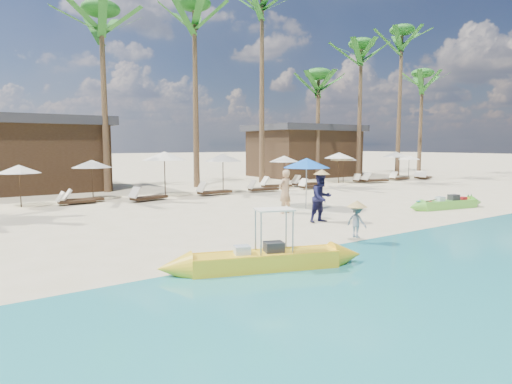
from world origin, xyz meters
TOP-DOWN VIEW (x-y plane):
  - ground at (0.00, 0.00)m, footprint 240.00×240.00m
  - wet_sand_strip at (0.00, -5.00)m, footprint 240.00×4.50m
  - green_canoe at (6.81, -0.31)m, footprint 4.56×1.12m
  - yellow_canoe at (-4.69, -3.25)m, footprint 4.95×1.96m
  - tourist at (0.34, 2.53)m, footprint 0.70×0.53m
  - vendor_green at (0.19, 0.29)m, footprint 0.85×0.67m
  - vendor_yellow at (-1.23, -2.66)m, footprint 0.44×0.63m
  - blue_umbrella at (1.80, 2.96)m, footprint 1.99×1.99m
  - resort_parasol_3 at (-8.10, 10.24)m, footprint 1.78×1.78m
  - resort_parasol_4 at (-4.91, 11.09)m, footprint 1.90×1.90m
  - lounger_4_left at (-6.04, 9.77)m, footprint 1.66×0.58m
  - lounger_4_right at (-5.62, 10.20)m, footprint 1.75×0.56m
  - resort_parasol_5 at (-1.45, 10.40)m, footprint 2.27×2.27m
  - lounger_5_left at (-2.90, 9.11)m, footprint 1.97×1.04m
  - resort_parasol_6 at (1.87, 10.14)m, footprint 2.13×2.13m
  - lounger_6_left at (0.84, 9.45)m, footprint 1.99×0.73m
  - lounger_6_right at (3.93, 9.33)m, footprint 1.86×0.75m
  - resort_parasol_7 at (6.79, 10.92)m, footprint 1.93×1.93m
  - lounger_7_left at (5.68, 10.45)m, footprint 2.04×0.95m
  - lounger_7_right at (7.40, 9.07)m, footprint 1.71×0.53m
  - resort_parasol_8 at (11.64, 10.95)m, footprint 2.09×2.09m
  - lounger_8_left at (8.06, 10.40)m, footprint 2.01×0.81m
  - resort_parasol_9 at (12.14, 10.99)m, footprint 1.91×1.91m
  - lounger_9_left at (13.81, 9.65)m, footprint 2.07×0.90m
  - lounger_9_right at (13.39, 10.49)m, footprint 1.70×0.82m
  - resort_parasol_10 at (17.20, 10.50)m, footprint 2.09×2.09m
  - lounger_10_left at (17.04, 10.05)m, footprint 1.77×0.57m
  - lounger_10_right at (19.58, 9.52)m, footprint 1.72×0.98m
  - resort_parasol_11 at (20.46, 11.70)m, footprint 1.76×1.76m
  - lounger_11_left at (19.68, 10.01)m, footprint 1.75×0.94m
  - palm_3 at (-3.36, 14.27)m, footprint 2.08×2.08m
  - palm_4 at (2.15, 14.01)m, footprint 2.08×2.08m
  - palm_5 at (7.45, 14.38)m, footprint 2.08×2.08m
  - palm_6 at (12.84, 14.52)m, footprint 2.08×2.08m
  - palm_7 at (16.57, 13.68)m, footprint 2.08×2.08m
  - palm_8 at (21.07, 13.33)m, footprint 2.08×2.08m
  - palm_9 at (26.21, 14.81)m, footprint 2.08×2.08m
  - pavilion_west at (-8.00, 17.50)m, footprint 10.80×6.60m
  - pavilion_east at (14.00, 17.50)m, footprint 8.80×6.60m

SIDE VIEW (x-z plane):
  - ground at x=0.00m, z-range 0.00..0.00m
  - wet_sand_strip at x=0.00m, z-range 0.00..0.01m
  - lounger_9_right at x=13.39m, z-range -0.09..0.46m
  - lounger_4_left at x=-6.04m, z-range -0.09..0.46m
  - lounger_10_right at x=19.58m, z-range -0.09..0.47m
  - lounger_11_left at x=19.68m, z-range -0.09..0.47m
  - lounger_7_right at x=7.40m, z-range -0.10..0.48m
  - green_canoe at x=6.81m, z-range -0.10..0.49m
  - lounger_4_right at x=-5.62m, z-range -0.10..0.49m
  - lounger_10_left at x=17.04m, z-range -0.10..0.50m
  - lounger_6_right at x=3.93m, z-range -0.10..0.51m
  - lounger_5_left at x=-2.90m, z-range -0.11..0.53m
  - yellow_canoe at x=-4.69m, z-range -0.45..0.88m
  - lounger_6_left at x=0.84m, z-range -0.11..0.55m
  - lounger_7_left at x=5.68m, z-range -0.11..0.56m
  - lounger_8_left at x=8.06m, z-range -0.11..0.56m
  - lounger_9_left at x=13.81m, z-range -0.11..0.57m
  - vendor_yellow at x=-1.23m, z-range 0.18..1.08m
  - tourist at x=0.34m, z-range 0.00..1.72m
  - vendor_green at x=0.19m, z-range 0.00..1.74m
  - resort_parasol_11 at x=20.46m, z-range 0.73..2.54m
  - resort_parasol_3 at x=-8.10m, z-range 0.74..2.57m
  - resort_parasol_4 at x=-4.91m, z-range 0.78..2.74m
  - resort_parasol_9 at x=12.14m, z-range 0.79..2.76m
  - resort_parasol_7 at x=6.79m, z-range 0.80..2.79m
  - blue_umbrella at x=1.80m, z-range 0.86..3.00m
  - resort_parasol_8 at x=11.64m, z-range 0.86..3.01m
  - resort_parasol_10 at x=17.20m, z-range 0.87..3.02m
  - resort_parasol_6 at x=1.87m, z-range 0.88..3.07m
  - resort_parasol_5 at x=-1.45m, z-range 0.94..3.28m
  - pavilion_west at x=-8.00m, z-range 0.04..4.34m
  - pavilion_east at x=14.00m, z-range 0.05..4.35m
  - palm_6 at x=12.84m, z-range 2.79..11.31m
  - palm_9 at x=26.21m, z-range 3.14..12.97m
  - palm_3 at x=-3.36m, z-range 3.32..13.83m
  - palm_7 at x=16.57m, z-range 3.46..14.53m
  - palm_4 at x=2.15m, z-range 3.60..15.30m
  - palm_8 at x=21.07m, z-range 3.83..16.53m
  - palm_5 at x=7.45m, z-range 4.02..17.62m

